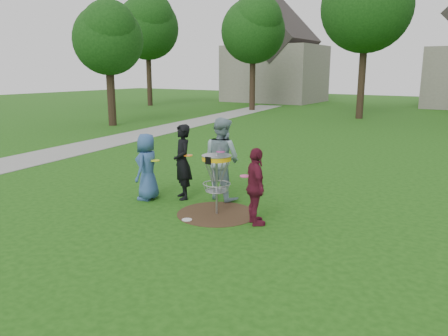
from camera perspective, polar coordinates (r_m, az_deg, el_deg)
The scene contains 11 objects.
ground at distance 9.88m, azimuth -0.95°, elevation -5.99°, with size 100.00×100.00×0.00m, color #19470F.
dirt_patch at distance 9.88m, azimuth -0.95°, elevation -5.97°, with size 1.80×1.80×0.01m, color #47331E.
concrete_path at distance 22.14m, azimuth -11.01°, elevation 4.28°, with size 2.20×40.00×0.02m, color #9E9E99.
player_blue at distance 10.94m, azimuth -10.01°, elevation 0.16°, with size 0.81×0.53×1.65m, color #315287.
player_black at distance 10.86m, azimuth -5.44°, elevation 0.79°, with size 0.68×0.45×1.87m, color black.
player_grey at distance 10.79m, azimuth -0.28°, elevation 1.24°, with size 0.99×0.77×2.04m, color #7D97A1.
player_maroon at distance 9.01m, azimuth 4.17°, elevation -2.47°, with size 0.95×0.40×1.63m, color maroon.
disc_on_grass at distance 9.50m, azimuth -4.87°, elevation -6.76°, with size 0.22×0.22×0.02m, color white.
disc_golf_basket at distance 9.60m, azimuth -0.97°, elevation -0.22°, with size 0.66×0.67×1.38m.
held_discs at distance 10.19m, azimuth -3.06°, elevation 1.00°, with size 2.81×1.15×0.27m.
tree_row at distance 29.00m, azimuth 24.44°, elevation 17.65°, with size 51.20×17.42×9.90m.
Camera 1 is at (5.22, -7.77, 3.17)m, focal length 35.00 mm.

